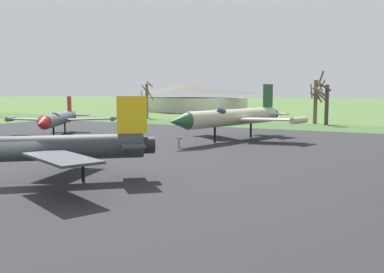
{
  "coord_description": "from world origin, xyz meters",
  "views": [
    {
      "loc": [
        19.26,
        -15.42,
        5.22
      ],
      "look_at": [
        2.95,
        15.24,
        1.55
      ],
      "focal_mm": 40.49,
      "sensor_mm": 36.0,
      "label": 1
    }
  ],
  "objects_px": {
    "jet_fighter_rear_right": "(25,148)",
    "jet_fighter_front_left": "(232,117)",
    "visitor_building": "(188,98)",
    "jet_fighter_rear_left": "(58,119)",
    "info_placard_front_left": "(179,140)"
  },
  "relations": [
    {
      "from": "jet_fighter_rear_right",
      "to": "jet_fighter_front_left",
      "type": "bearing_deg",
      "value": 85.98
    },
    {
      "from": "visitor_building",
      "to": "jet_fighter_rear_left",
      "type": "bearing_deg",
      "value": -75.61
    },
    {
      "from": "jet_fighter_front_left",
      "to": "jet_fighter_rear_right",
      "type": "height_order",
      "value": "jet_fighter_front_left"
    },
    {
      "from": "jet_fighter_rear_left",
      "to": "info_placard_front_left",
      "type": "bearing_deg",
      "value": -6.26
    },
    {
      "from": "jet_fighter_front_left",
      "to": "jet_fighter_rear_left",
      "type": "bearing_deg",
      "value": -162.85
    },
    {
      "from": "jet_fighter_rear_right",
      "to": "jet_fighter_rear_left",
      "type": "bearing_deg",
      "value": 131.21
    },
    {
      "from": "jet_fighter_rear_right",
      "to": "info_placard_front_left",
      "type": "bearing_deg",
      "value": 90.74
    },
    {
      "from": "jet_fighter_rear_left",
      "to": "jet_fighter_rear_right",
      "type": "relative_size",
      "value": 1.08
    },
    {
      "from": "info_placard_front_left",
      "to": "jet_fighter_rear_right",
      "type": "distance_m",
      "value": 17.66
    },
    {
      "from": "jet_fighter_front_left",
      "to": "jet_fighter_rear_right",
      "type": "xyz_separation_m",
      "value": [
        -1.78,
        -25.25,
        -0.42
      ]
    },
    {
      "from": "info_placard_front_left",
      "to": "jet_fighter_front_left",
      "type": "bearing_deg",
      "value": 75.32
    },
    {
      "from": "jet_fighter_front_left",
      "to": "jet_fighter_rear_right",
      "type": "relative_size",
      "value": 1.38
    },
    {
      "from": "info_placard_front_left",
      "to": "jet_fighter_rear_left",
      "type": "relative_size",
      "value": 0.08
    },
    {
      "from": "visitor_building",
      "to": "jet_fighter_rear_right",
      "type": "bearing_deg",
      "value": -67.67
    },
    {
      "from": "info_placard_front_left",
      "to": "jet_fighter_rear_left",
      "type": "height_order",
      "value": "jet_fighter_rear_left"
    }
  ]
}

